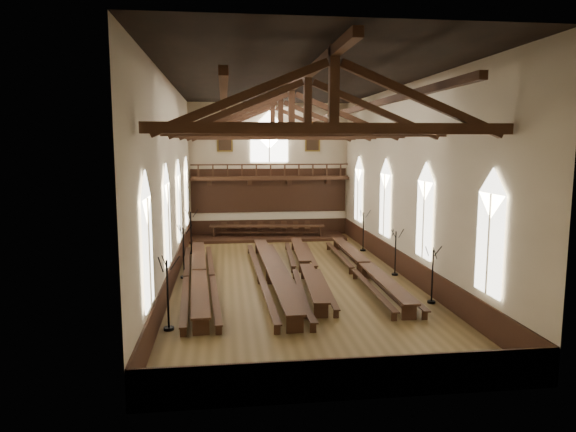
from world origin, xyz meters
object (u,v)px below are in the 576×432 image
(refectory_row_d, at_px, (365,266))
(candelabrum_left_mid, at_px, (184,262))
(candelabrum_right_mid, at_px, (395,261))
(refectory_row_b, at_px, (273,271))
(candelabrum_right_near, at_px, (432,286))
(high_table, at_px, (267,227))
(candelabrum_left_near, at_px, (168,308))
(refectory_row_c, at_px, (306,266))
(refectory_row_a, at_px, (199,274))
(candelabrum_left_far, at_px, (191,240))
(dais, at_px, (267,237))
(candelabrum_right_far, at_px, (363,239))

(refectory_row_d, bearing_deg, candelabrum_left_mid, 175.33)
(candelabrum_right_mid, bearing_deg, refectory_row_b, -174.47)
(candelabrum_right_near, xyz_separation_m, candelabrum_right_mid, (0.00, 4.89, -0.01))
(refectory_row_b, relative_size, high_table, 1.76)
(candelabrum_left_near, height_order, candelabrum_right_near, candelabrum_left_near)
(candelabrum_right_near, height_order, candelabrum_right_mid, candelabrum_right_near)
(refectory_row_c, relative_size, candelabrum_left_near, 5.01)
(refectory_row_a, bearing_deg, candelabrum_left_far, 96.29)
(candelabrum_right_mid, bearing_deg, high_table, 117.05)
(candelabrum_left_mid, height_order, candelabrum_right_near, candelabrum_left_mid)
(dais, xyz_separation_m, candelabrum_right_mid, (5.87, -11.50, 0.66))
(candelabrum_left_far, bearing_deg, candelabrum_right_far, -2.78)
(high_table, bearing_deg, dais, -81.12)
(refectory_row_b, height_order, dais, refectory_row_b)
(high_table, bearing_deg, candelabrum_right_far, -41.19)
(high_table, distance_m, candelabrum_right_near, 17.41)
(candelabrum_left_far, height_order, candelabrum_right_near, candelabrum_left_far)
(refectory_row_a, xyz_separation_m, candelabrum_left_near, (-0.83, -6.23, 0.30))
(refectory_row_c, relative_size, candelabrum_right_mid, 5.69)
(refectory_row_c, relative_size, candelabrum_right_near, 5.61)
(candelabrum_left_near, bearing_deg, candelabrum_right_far, 49.92)
(refectory_row_a, relative_size, candelabrum_left_far, 5.15)
(dais, height_order, candelabrum_left_mid, candelabrum_left_mid)
(refectory_row_b, height_order, candelabrum_left_far, candelabrum_left_far)
(candelabrum_left_mid, relative_size, candelabrum_left_far, 0.99)
(refectory_row_c, distance_m, candelabrum_right_near, 7.18)
(refectory_row_c, distance_m, candelabrum_left_mid, 6.39)
(refectory_row_c, bearing_deg, candelabrum_left_near, -130.97)
(high_table, bearing_deg, candelabrum_left_mid, -115.98)
(dais, distance_m, candelabrum_right_far, 7.84)
(candelabrum_right_near, height_order, candelabrum_right_far, candelabrum_right_far)
(refectory_row_d, bearing_deg, refectory_row_c, 170.42)
(refectory_row_d, distance_m, high_table, 12.25)
(dais, bearing_deg, candelabrum_right_near, -70.29)
(refectory_row_d, relative_size, dais, 1.27)
(refectory_row_a, height_order, candelabrum_right_mid, candelabrum_right_mid)
(candelabrum_right_mid, bearing_deg, refectory_row_a, -176.65)
(candelabrum_left_mid, relative_size, candelabrum_right_mid, 1.13)
(dais, relative_size, candelabrum_left_mid, 4.03)
(refectory_row_c, bearing_deg, candelabrum_right_mid, -6.26)
(candelabrum_right_far, bearing_deg, candelabrum_left_near, -130.08)
(candelabrum_left_mid, relative_size, candelabrum_right_near, 1.11)
(refectory_row_a, xyz_separation_m, high_table, (4.40, 12.10, 0.31))
(high_table, distance_m, candelabrum_left_far, 6.96)
(refectory_row_a, xyz_separation_m, candelabrum_right_far, (10.27, 6.96, 0.26))
(candelabrum_left_near, bearing_deg, candelabrum_right_near, 9.91)
(refectory_row_a, bearing_deg, candelabrum_right_far, 34.13)
(refectory_row_a, bearing_deg, high_table, 70.01)
(high_table, distance_m, candelabrum_left_mid, 11.93)
(candelabrum_left_far, relative_size, candelabrum_right_mid, 1.14)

